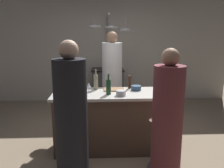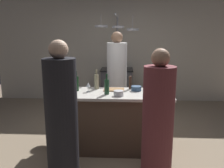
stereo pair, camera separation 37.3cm
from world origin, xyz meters
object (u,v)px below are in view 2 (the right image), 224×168
mixing_bowl_steel (119,93)px  guest_left (62,123)px  bar_stool_right (153,144)px  wine_bottle_white (96,81)px  wine_glass_by_chef (88,85)px  wine_glass_near_right_guest (73,88)px  wine_bottle_green (107,86)px  guest_right (158,128)px  wine_bottle_red (76,83)px  cutting_board (114,90)px  stove_range (117,86)px  mixing_bowl_blue (136,88)px  bar_stool_left (68,142)px  pepper_mill (130,82)px  chef (117,82)px

mixing_bowl_steel → guest_left: bearing=-127.1°
bar_stool_right → guest_left: bearing=-160.6°
wine_bottle_white → wine_glass_by_chef: bearing=-118.5°
wine_glass_near_right_guest → mixing_bowl_steel: 0.67m
wine_bottle_green → guest_right: bearing=-55.1°
guest_right → wine_bottle_red: 1.58m
bar_stool_right → cutting_board: cutting_board is taller
stove_range → mixing_bowl_blue: 2.39m
bar_stool_left → pepper_mill: pepper_mill is taller
wine_glass_near_right_guest → chef: bearing=63.7°
guest_left → cutting_board: guest_left is taller
bar_stool_right → wine_bottle_white: size_ratio=2.14×
wine_bottle_green → wine_glass_by_chef: bearing=155.9°
stove_range → bar_stool_right: 3.12m
chef → mixing_bowl_steel: size_ratio=12.67×
wine_bottle_green → wine_glass_near_right_guest: (-0.49, -0.06, -0.01)m
cutting_board → wine_glass_near_right_guest: wine_glass_near_right_guest is taller
cutting_board → wine_bottle_green: (-0.10, -0.26, 0.11)m
guest_right → guest_left: size_ratio=0.95×
stove_range → pepper_mill: 2.28m
bar_stool_left → wine_glass_near_right_guest: 0.78m
stove_range → wine_glass_near_right_guest: bearing=-102.0°
pepper_mill → cutting_board: bearing=-159.7°
bar_stool_right → bar_stool_left: bearing=180.0°
chef → wine_bottle_red: 1.15m
guest_left → wine_bottle_green: guest_left is taller
chef → wine_glass_by_chef: bearing=-111.5°
chef → wine_bottle_red: size_ratio=5.82×
stove_range → guest_left: (-0.51, -3.45, 0.35)m
guest_left → bar_stool_left: bearing=95.8°
guest_left → wine_glass_by_chef: (0.15, 1.03, 0.21)m
stove_range → wine_glass_by_chef: 2.51m
bar_stool_left → pepper_mill: 1.36m
cutting_board → wine_bottle_green: 0.30m
wine_bottle_red → wine_glass_by_chef: 0.20m
cutting_board → stove_range: bearing=90.8°
bar_stool_left → wine_bottle_red: wine_bottle_red is taller
cutting_board → wine_glass_by_chef: wine_glass_by_chef is taller
bar_stool_right → guest_left: (-1.08, -0.38, 0.42)m
stove_range → cutting_board: 2.34m
wine_bottle_red → mixing_bowl_steel: wine_bottle_red is taller
wine_bottle_green → cutting_board: bearing=69.9°
wine_bottle_red → mixing_bowl_steel: 0.72m
mixing_bowl_steel → bar_stool_right: bearing=-43.3°
wine_bottle_red → mixing_bowl_steel: bearing=-22.3°
wine_glass_by_chef → wine_bottle_green: bearing=-24.1°
guest_right → bar_stool_left: (-1.11, 0.38, -0.38)m
cutting_board → mixing_bowl_steel: bearing=-76.8°
mixing_bowl_steel → wine_bottle_white: bearing=131.6°
chef → bar_stool_right: (0.53, -1.68, -0.46)m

